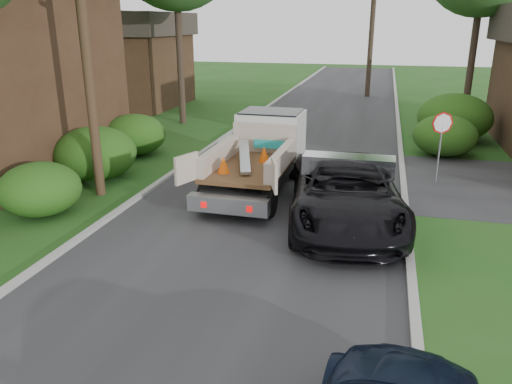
{
  "coord_description": "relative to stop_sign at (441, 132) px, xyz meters",
  "views": [
    {
      "loc": [
        3.19,
        -8.66,
        5.33
      ],
      "look_at": [
        0.22,
        3.04,
        1.2
      ],
      "focal_mm": 35.0,
      "sensor_mm": 36.0,
      "label": 1
    }
  ],
  "objects": [
    {
      "name": "flatbed_truck",
      "position": [
        -5.84,
        -1.54,
        -0.51
      ],
      "size": [
        2.9,
        6.22,
        2.34
      ],
      "rotation": [
        0.0,
        0.0,
        -0.02
      ],
      "color": "black",
      "rests_on": "ground"
    },
    {
      "name": "hedge_left_b",
      "position": [
        -11.7,
        -2.5,
        -0.84
      ],
      "size": [
        2.86,
        2.86,
        1.87
      ],
      "primitive_type": "ellipsoid",
      "color": "#144610",
      "rests_on": "ground"
    },
    {
      "name": "house_left_far",
      "position": [
        -18.7,
        13.0,
        1.27
      ],
      "size": [
        7.56,
        7.56,
        6.0
      ],
      "color": "#3D2519",
      "rests_on": "ground"
    },
    {
      "name": "hedge_right_b",
      "position": [
        1.3,
        7.0,
        -0.67
      ],
      "size": [
        3.38,
        3.38,
        2.21
      ],
      "primitive_type": "ellipsoid",
      "color": "#144610",
      "rests_on": "ground"
    },
    {
      "name": "road",
      "position": [
        -5.2,
        1.0,
        -1.77
      ],
      "size": [
        8.0,
        90.0,
        0.02
      ],
      "primitive_type": "cube",
      "color": "#28282B",
      "rests_on": "ground"
    },
    {
      "name": "hedge_left_c",
      "position": [
        -12.0,
        1.0,
        -0.93
      ],
      "size": [
        2.6,
        2.6,
        1.7
      ],
      "primitive_type": "ellipsoid",
      "color": "#144610",
      "rests_on": "ground"
    },
    {
      "name": "hedge_right_a",
      "position": [
        0.6,
        4.0,
        -0.93
      ],
      "size": [
        2.6,
        2.6,
        1.7
      ],
      "primitive_type": "ellipsoid",
      "color": "#144610",
      "rests_on": "ground"
    },
    {
      "name": "curb_left",
      "position": [
        -9.3,
        1.0,
        -1.72
      ],
      "size": [
        0.2,
        90.0,
        0.12
      ],
      "primitive_type": "cube",
      "color": "#9E9E99",
      "rests_on": "ground"
    },
    {
      "name": "curb_right",
      "position": [
        -1.1,
        1.0,
        -1.72
      ],
      "size": [
        0.2,
        90.0,
        0.12
      ],
      "primitive_type": "cube",
      "color": "#9E9E99",
      "rests_on": "ground"
    },
    {
      "name": "hedge_left_a",
      "position": [
        -11.4,
        -6.0,
        -1.01
      ],
      "size": [
        2.34,
        2.34,
        1.53
      ],
      "primitive_type": "ellipsoid",
      "color": "#144610",
      "rests_on": "ground"
    },
    {
      "name": "ground",
      "position": [
        -5.2,
        -9.0,
        -1.78
      ],
      "size": [
        120.0,
        120.0,
        0.0
      ],
      "primitive_type": "plane",
      "color": "#1B4E16",
      "rests_on": "ground"
    },
    {
      "name": "utility_pole",
      "position": [
        -10.68,
        -4.02,
        3.4
      ],
      "size": [
        2.42,
        1.25,
        10.0
      ],
      "color": "#382619",
      "rests_on": "ground"
    },
    {
      "name": "stop_sign",
      "position": [
        0.0,
        0.0,
        0.0
      ],
      "size": [
        0.71,
        0.32,
        2.48
      ],
      "color": "slate",
      "rests_on": "ground"
    },
    {
      "name": "black_pickup",
      "position": [
        -2.8,
        -4.5,
        -0.89
      ],
      "size": [
        3.8,
        6.73,
        1.77
      ],
      "primitive_type": "imported",
      "rotation": [
        0.0,
        0.0,
        0.14
      ],
      "color": "black",
      "rests_on": "ground"
    }
  ]
}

